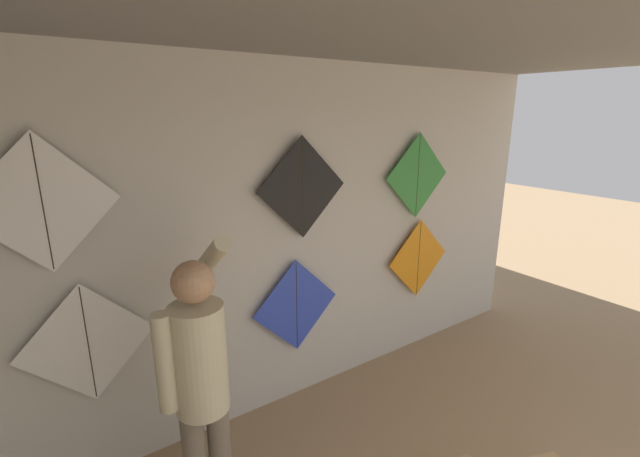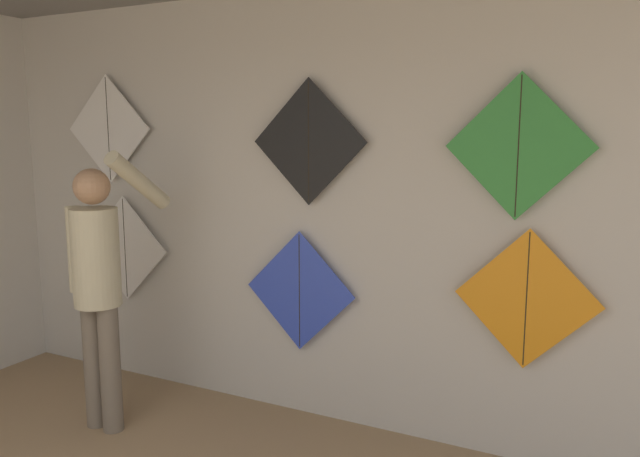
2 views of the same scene
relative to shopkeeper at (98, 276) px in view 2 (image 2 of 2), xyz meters
name	(u,v)px [view 2 (image 2 of 2)]	position (x,y,z in m)	size (l,w,h in m)	color
back_panel	(302,210)	(1.02, 0.80, 0.39)	(5.85, 0.06, 2.80)	beige
shopkeeper	(98,276)	(0.00, 0.00, 0.00)	(0.46, 0.62, 1.80)	#726656
kite_0	(125,248)	(-0.46, 0.71, 0.01)	(0.80, 0.01, 0.80)	white
kite_1	(300,291)	(1.05, 0.71, -0.14)	(0.80, 0.01, 0.80)	blue
kite_2	(526,299)	(2.49, 0.71, -0.02)	(0.80, 0.01, 0.80)	orange
kite_3	(108,129)	(-0.57, 0.71, 0.91)	(0.80, 0.01, 0.80)	white
kite_4	(309,142)	(1.13, 0.71, 0.83)	(0.80, 0.01, 0.80)	black
kite_5	(519,147)	(2.40, 0.71, 0.82)	(0.80, 0.01, 0.80)	#338C38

